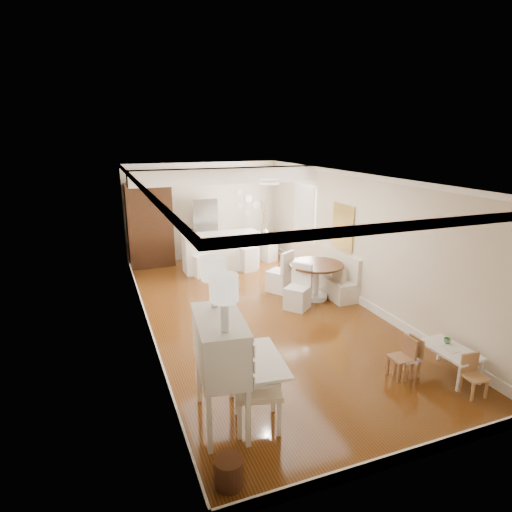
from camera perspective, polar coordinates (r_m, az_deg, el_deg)
room at (r=8.64m, az=-0.12°, el=5.35°), size 9.00×9.04×2.82m
secretary_bureau at (r=5.52m, az=-4.71°, el=-15.12°), size 1.26×1.28×1.46m
gustavian_armchair at (r=5.57m, az=0.16°, el=-17.06°), size 0.75×0.75×1.08m
wicker_basket at (r=5.04m, az=-3.65°, el=-26.81°), size 0.41×0.41×0.31m
kids_table at (r=7.36m, az=24.29°, el=-12.70°), size 0.56×0.90×0.44m
kids_chair_a at (r=6.98m, az=18.78°, el=-12.68°), size 0.32×0.32×0.65m
kids_chair_b at (r=7.04m, az=19.61°, el=-12.59°), size 0.31×0.31×0.63m
kids_chair_c at (r=6.94m, az=27.15°, el=-14.06°), size 0.32×0.32×0.61m
banquette at (r=10.00m, az=10.04°, el=-2.24°), size 0.52×1.60×0.98m
dining_table at (r=9.63m, az=7.91°, el=-3.37°), size 1.29×1.29×0.82m
slip_chair_near at (r=9.03m, az=5.58°, el=-4.18°), size 0.65×0.65×0.95m
slip_chair_far at (r=9.98m, az=3.15°, el=-2.01°), size 0.66×0.67×0.99m
breakfast_counter at (r=11.56m, az=-4.70°, el=0.58°), size 2.05×0.65×1.03m
bar_stool_left at (r=11.10m, az=-7.44°, el=-0.49°), size 0.43×0.43×0.91m
bar_stool_right at (r=11.50m, az=-1.14°, el=0.53°), size 0.49×0.49×1.03m
pantry_cabinet at (r=12.12m, az=-13.98°, el=3.97°), size 1.20×0.60×2.30m
fridge at (r=12.51m, az=-5.22°, el=3.56°), size 0.75×0.65×1.80m
sideboard at (r=12.56m, az=1.11°, el=1.30°), size 0.59×0.89×0.78m
pencil_cup at (r=7.39m, az=24.12°, el=-10.27°), size 0.13×0.13×0.08m
branch_vase at (r=12.44m, az=1.31°, el=3.40°), size 0.17×0.17×0.17m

